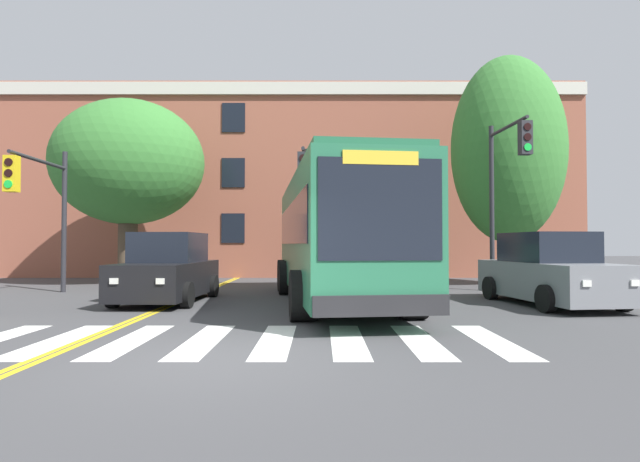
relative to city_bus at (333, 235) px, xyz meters
name	(u,v)px	position (x,y,z in m)	size (l,w,h in m)	color
ground_plane	(209,359)	(-1.93, -6.77, -1.86)	(120.00, 120.00, 0.00)	#424244
crosswalk	(166,341)	(-2.93, -5.45, -1.85)	(11.30, 3.01, 0.01)	white
lane_line_yellow_inner	(229,280)	(-4.40, 8.55, -1.86)	(0.12, 36.00, 0.01)	gold
lane_line_yellow_outer	(233,280)	(-4.24, 8.55, -1.86)	(0.12, 36.00, 0.01)	gold
city_bus	(333,235)	(0.00, 0.00, 0.00)	(3.80, 10.72, 3.49)	#28704C
car_black_near_lane	(167,271)	(-4.63, 0.12, -1.00)	(2.20, 4.34, 1.92)	black
car_grey_far_lane	(547,272)	(5.66, -0.55, -0.99)	(2.56, 4.78, 1.91)	slate
car_silver_behind_bus	(334,261)	(0.27, 8.50, -1.01)	(2.14, 3.92, 1.87)	#B7BABF
traffic_light_near_corner	(503,176)	(5.57, 2.30, 1.95)	(0.43, 2.67, 5.67)	#28282D
traffic_light_far_corner	(40,196)	(-8.94, 1.51, 1.21)	(0.35, 3.25, 4.71)	#28282D
traffic_light_overhead	(304,193)	(-0.89, 2.91, 1.45)	(0.34, 3.18, 5.05)	#28282D
street_tree_curbside_large	(506,150)	(6.99, 5.76, 3.45)	(6.16, 6.10, 9.00)	brown
street_tree_curbside_small	(127,163)	(-8.06, 6.08, 2.98)	(6.40, 5.63, 7.37)	#4C3D2D
building_facade	(244,188)	(-4.53, 13.85, 2.86)	(33.68, 8.09, 9.43)	#9E5642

